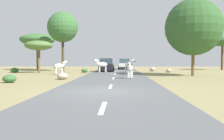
# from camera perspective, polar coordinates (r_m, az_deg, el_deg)

# --- Properties ---
(ground_plane) EXTENTS (90.00, 90.00, 0.00)m
(ground_plane) POSITION_cam_1_polar(r_m,az_deg,el_deg) (11.56, -2.68, -5.34)
(ground_plane) COLOR #8E8456
(road) EXTENTS (6.00, 64.00, 0.05)m
(road) POSITION_cam_1_polar(r_m,az_deg,el_deg) (11.53, -0.76, -5.24)
(road) COLOR #56595B
(road) RESTS_ON ground_plane
(lane_markings) EXTENTS (0.16, 56.00, 0.01)m
(lane_markings) POSITION_cam_1_polar(r_m,az_deg,el_deg) (10.54, -1.02, -5.81)
(lane_markings) COLOR silver
(lane_markings) RESTS_ON road
(zebra_0) EXTENTS (0.58, 1.44, 1.38)m
(zebra_0) POSITION_cam_1_polar(r_m,az_deg,el_deg) (19.20, 4.38, 0.36)
(zebra_0) COLOR silver
(zebra_0) RESTS_ON road
(zebra_1) EXTENTS (1.46, 1.05, 1.52)m
(zebra_1) POSITION_cam_1_polar(r_m,az_deg,el_deg) (26.08, -12.49, 0.94)
(zebra_1) COLOR silver
(zebra_1) RESTS_ON ground_plane
(zebra_2) EXTENTS (1.69, 0.82, 1.65)m
(zebra_2) POSITION_cam_1_polar(r_m,az_deg,el_deg) (27.10, -2.51, 1.31)
(zebra_2) COLOR silver
(zebra_2) RESTS_ON road
(zebra_3) EXTENTS (1.18, 1.50, 1.61)m
(zebra_3) POSITION_cam_1_polar(r_m,az_deg,el_deg) (24.45, 4.20, 1.13)
(zebra_3) COLOR silver
(zebra_3) RESTS_ON road
(car_0) EXTENTS (2.06, 4.36, 1.74)m
(car_0) POSITION_cam_1_polar(r_m,az_deg,el_deg) (39.21, 3.00, 1.39)
(car_0) COLOR white
(car_0) RESTS_ON road
(car_1) EXTENTS (2.03, 4.35, 1.74)m
(car_1) POSITION_cam_1_polar(r_m,az_deg,el_deg) (31.63, -1.32, 1.14)
(car_1) COLOR black
(car_1) RESTS_ON road
(tree_0) EXTENTS (3.29, 3.29, 3.88)m
(tree_0) POSITION_cam_1_polar(r_m,az_deg,el_deg) (29.53, -17.29, 5.62)
(tree_0) COLOR brown
(tree_0) RESTS_ON ground_plane
(tree_1) EXTENTS (4.20, 4.20, 8.20)m
(tree_1) POSITION_cam_1_polar(r_m,az_deg,el_deg) (33.67, -11.84, 10.07)
(tree_1) COLOR #4C3823
(tree_1) RESTS_ON ground_plane
(tree_2) EXTENTS (5.55, 5.55, 7.55)m
(tree_2) POSITION_cam_1_polar(r_m,az_deg,el_deg) (24.74, 19.09, 9.75)
(tree_2) COLOR brown
(tree_2) RESTS_ON ground_plane
(tree_3) EXTENTS (4.19, 4.19, 5.18)m
(tree_3) POSITION_cam_1_polar(r_m,az_deg,el_deg) (40.69, 25.14, 6.21)
(tree_3) COLOR #4C3823
(tree_3) RESTS_ON ground_plane
(tree_4) EXTENTS (5.34, 5.34, 5.68)m
(tree_4) POSITION_cam_1_polar(r_m,az_deg,el_deg) (38.98, -17.60, 6.97)
(tree_4) COLOR #4C3823
(tree_4) RESTS_ON ground_plane
(bush_1) EXTENTS (1.02, 0.92, 0.61)m
(bush_1) POSITION_cam_1_polar(r_m,az_deg,el_deg) (31.38, -22.49, -0.05)
(bush_1) COLOR #2D5628
(bush_1) RESTS_ON ground_plane
(bush_2) EXTENTS (0.93, 0.83, 0.56)m
(bush_2) POSITION_cam_1_polar(r_m,az_deg,el_deg) (17.70, -23.55, -1.94)
(bush_2) COLOR #386633
(bush_2) RESTS_ON ground_plane
(bush_3) EXTENTS (0.82, 0.74, 0.49)m
(bush_3) POSITION_cam_1_polar(r_m,az_deg,el_deg) (29.74, -6.64, -0.12)
(bush_3) COLOR #386633
(bush_3) RESTS_ON ground_plane
(rock_0) EXTENTS (0.90, 0.98, 0.52)m
(rock_0) POSITION_cam_1_polar(r_m,az_deg,el_deg) (19.46, -11.86, -1.45)
(rock_0) COLOR #A89E8C
(rock_0) RESTS_ON ground_plane
(rock_1) EXTENTS (0.69, 0.68, 0.47)m
(rock_1) POSITION_cam_1_polar(r_m,az_deg,el_deg) (30.86, 13.50, -0.10)
(rock_1) COLOR #A89E8C
(rock_1) RESTS_ON ground_plane
(rock_2) EXTENTS (0.81, 0.80, 0.58)m
(rock_2) POSITION_cam_1_polar(r_m,az_deg,el_deg) (33.32, 9.73, 0.21)
(rock_2) COLOR #A89E8C
(rock_2) RESTS_ON ground_plane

